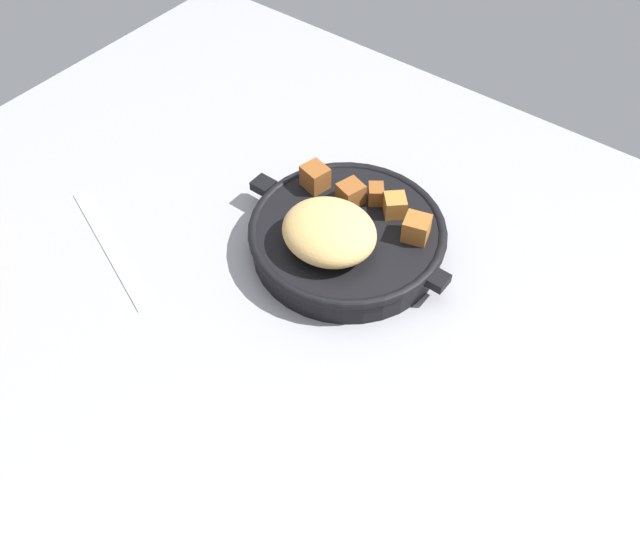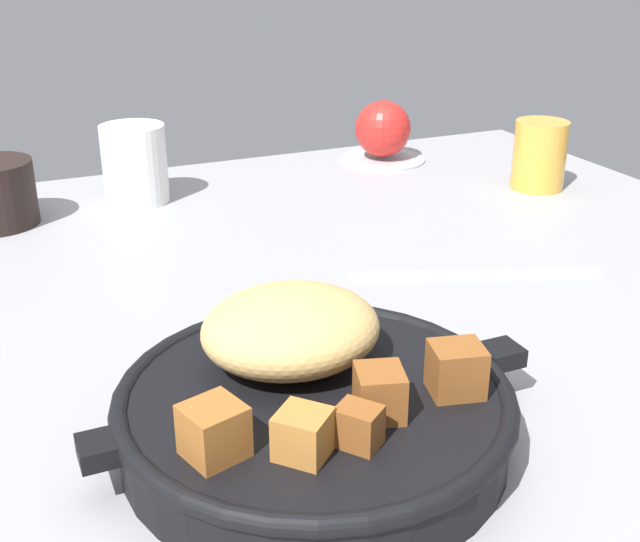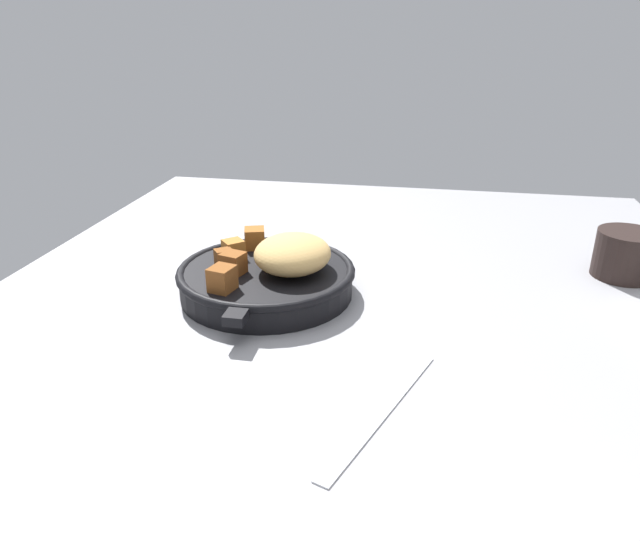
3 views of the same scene
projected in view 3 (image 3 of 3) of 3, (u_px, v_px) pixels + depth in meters
The scene contains 4 objects.
ground_plane at pixel (357, 309), 77.52cm from camera, with size 116.32×101.03×2.40cm, color gray.
cast_iron_skillet at pixel (269, 275), 77.55cm from camera, with size 28.05×23.73×8.42cm.
butter_knife at pixel (382, 410), 55.17cm from camera, with size 22.46×1.60×0.36cm, color silver.
coffee_mug_dark at pixel (626, 254), 83.20cm from camera, with size 8.60×8.60×6.72cm, color black.
Camera 3 is at (68.94, 7.82, 34.10)cm, focal length 32.84 mm.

